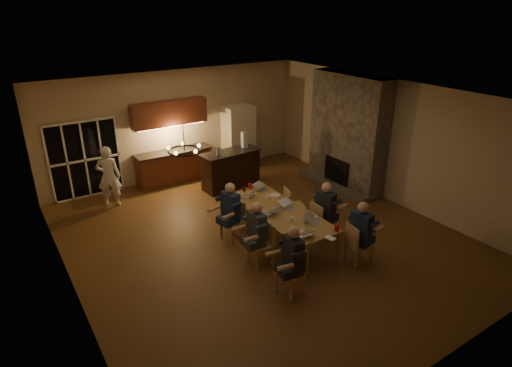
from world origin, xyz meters
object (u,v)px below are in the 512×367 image
object	(u,v)px
mug_mid	(269,198)
plate_far	(275,195)
laptop_c	(268,209)
laptop_e	(247,191)
plate_left	(299,232)
laptop_d	(289,204)
person_left_near	(293,261)
person_left_far	(231,212)
plate_near	(311,216)
bar_island	(231,169)
redcup_mid	(255,206)
chair_left_mid	(260,244)
bar_bottle	(218,151)
chair_right_mid	(323,221)
laptop_b	(314,217)
can_cola	(244,189)
person_right_near	(360,233)
standing_person	(109,176)
bar_blender	(244,140)
redcup_far	(250,186)
can_right	(289,200)
person_right_mid	(325,211)
person_left_mid	(257,233)
chair_right_far	(295,205)
can_silver	(306,221)
chair_right_near	(359,244)
laptop_a	(303,230)
dining_table	(279,226)
refrigerator	(238,137)
redcup_near	(337,228)
chair_left_near	(291,272)
mug_back	(248,198)
chandelier	(184,151)

from	to	relation	value
mug_mid	plate_far	bearing A→B (deg)	21.64
laptop_c	laptop_e	xyz separation A→B (m)	(0.10, 1.01, 0.00)
laptop_e	plate_left	size ratio (longest dim) A/B	1.42
laptop_d	plate_far	xyz separation A→B (m)	(0.15, 0.74, -0.10)
person_left_near	person_left_far	world-z (taller)	same
plate_near	plate_far	bearing A→B (deg)	90.39
bar_island	redcup_mid	xyz separation A→B (m)	(-1.03, -2.85, 0.27)
chair_left_mid	bar_bottle	distance (m)	3.85
mug_mid	chair_right_mid	bearing A→B (deg)	-54.32
laptop_b	can_cola	world-z (taller)	laptop_b
person_right_near	standing_person	xyz separation A→B (m)	(-3.43, 5.49, 0.12)
plate_near	person_left_near	bearing A→B (deg)	-140.68
bar_blender	plate_left	bearing A→B (deg)	-105.71
redcup_far	plate_far	xyz separation A→B (m)	(0.26, -0.68, -0.05)
plate_left	can_cola	bearing A→B (deg)	86.22
laptop_e	can_right	bearing A→B (deg)	113.78
person_right_mid	can_cola	size ratio (longest dim) A/B	11.50
person_left_mid	laptop_e	size ratio (longest dim) A/B	4.31
chair_right_far	can_silver	xyz separation A→B (m)	(-0.74, -1.29, 0.37)
chair_right_near	laptop_a	size ratio (longest dim) A/B	2.78
bar_bottle	can_silver	bearing A→B (deg)	-91.16
bar_island	plate_near	size ratio (longest dim) A/B	6.45
plate_far	person_right_mid	bearing A→B (deg)	-66.64
dining_table	refrigerator	bearing A→B (deg)	69.73
redcup_mid	bar_bottle	size ratio (longest dim) A/B	0.50
person_left_far	plate_left	size ratio (longest dim) A/B	6.11
person_right_near	redcup_near	xyz separation A→B (m)	(-0.41, 0.26, 0.12)
mug_mid	bar_blender	size ratio (longest dim) A/B	0.22
laptop_d	mug_mid	world-z (taller)	laptop_d
laptop_e	plate_left	xyz separation A→B (m)	(-0.07, -2.02, -0.10)
refrigerator	person_right_mid	size ratio (longest dim) A/B	1.45
chair_right_far	redcup_near	world-z (taller)	chair_right_far
chair_right_mid	plate_near	size ratio (longest dim) A/B	3.33
chair_left_near	laptop_e	world-z (taller)	laptop_e
laptop_c	plate_near	distance (m)	0.92
person_right_mid	dining_table	bearing A→B (deg)	50.93
person_left_near	redcup_mid	size ratio (longest dim) A/B	11.50
laptop_c	plate_far	distance (m)	0.94
bar_blender	laptop_b	bearing A→B (deg)	-99.63
bar_bottle	person_left_near	bearing A→B (deg)	-102.80
person_right_mid	redcup_near	world-z (taller)	person_right_mid
mug_back	chandelier	bearing A→B (deg)	-145.35
person_right_near	can_silver	xyz separation A→B (m)	(-0.73, 0.84, 0.12)
person_left_far	laptop_c	xyz separation A→B (m)	(0.59, -0.60, 0.17)
dining_table	person_left_far	size ratio (longest dim) A/B	2.05
person_left_mid	person_right_mid	distance (m)	1.80
can_right	plate_near	bearing A→B (deg)	-93.42
laptop_e	person_left_near	bearing A→B (deg)	61.18
chair_left_near	chair_right_mid	xyz separation A→B (m)	(1.81, 1.18, 0.00)
redcup_near	can_cola	xyz separation A→B (m)	(-0.52, 2.66, 0.00)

